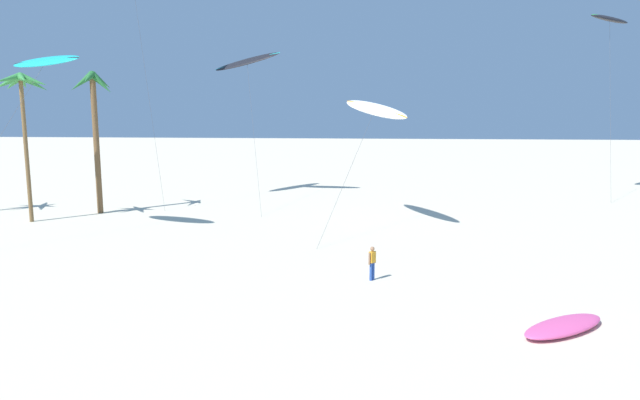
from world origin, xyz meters
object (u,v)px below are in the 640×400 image
Objects in this scene: flying_kite_4 at (45,61)px; person_foreground_walker at (372,262)px; flying_kite_3 at (610,19)px; grounded_kite_0 at (564,326)px; flying_kite_1 at (247,62)px; palm_tree_1 at (21,93)px; palm_tree_2 at (94,106)px; flying_kite_0 at (374,109)px.

flying_kite_4 is 23.48m from person_foreground_walker.
flying_kite_3 is 1.45× the size of flying_kite_4.
person_foreground_walker is at bearing 140.36° from grounded_kite_0.
flying_kite_1 is 0.80× the size of flying_kite_3.
flying_kite_1 is (13.06, 13.18, 2.99)m from palm_tree_1.
flying_kite_3 is at bearing 54.48° from person_foreground_walker.
grounded_kite_0 is at bearing -59.71° from flying_kite_1.
palm_tree_1 is 5.07m from palm_tree_2.
flying_kite_1 is at bearing 133.96° from flying_kite_0.
flying_kite_0 is at bearing 109.56° from grounded_kite_0.
palm_tree_1 is 24.39m from flying_kite_0.
palm_tree_1 reaches higher than grounded_kite_0.
flying_kite_3 reaches higher than flying_kite_0.
palm_tree_2 reaches higher than grounded_kite_0.
flying_kite_3 reaches higher than person_foreground_walker.
flying_kite_4 reaches higher than palm_tree_1.
palm_tree_1 is 49.24m from flying_kite_3.
flying_kite_3 is 10.08× the size of person_foreground_walker.
palm_tree_2 is 0.95× the size of flying_kite_4.
flying_kite_3 is at bearing 7.80° from flying_kite_1.
flying_kite_0 is 21.99m from grounded_kite_0.
flying_kite_0 is 20.96m from flying_kite_4.
palm_tree_1 is 6.46m from flying_kite_4.
grounded_kite_0 is (27.89, -21.60, -7.98)m from palm_tree_2.
palm_tree_2 is 0.82× the size of flying_kite_1.
palm_tree_2 is at bearing 173.97° from flying_kite_0.
flying_kite_1 is 29.82m from person_foreground_walker.
flying_kite_4 is at bearing 158.73° from person_foreground_walker.
palm_tree_1 is at bearing 135.15° from flying_kite_4.
palm_tree_1 is at bearing 150.19° from grounded_kite_0.
flying_kite_3 is 39.50m from person_foreground_walker.
flying_kite_3 is at bearing 28.19° from flying_kite_4.
palm_tree_1 is at bearing -158.82° from flying_kite_3.
flying_kite_0 is 2.84× the size of grounded_kite_0.
flying_kite_0 is 0.70× the size of flying_kite_3.
flying_kite_4 is (1.09, -8.11, 2.64)m from palm_tree_2.
flying_kite_0 is (24.32, 1.51, -1.12)m from palm_tree_1.
person_foreground_walker reaches higher than grounded_kite_0.
flying_kite_1 is 37.87m from grounded_kite_0.
flying_kite_0 is at bearing 3.55° from palm_tree_1.
flying_kite_4 is at bearing -151.81° from flying_kite_3.
flying_kite_3 is at bearing 21.18° from palm_tree_1.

